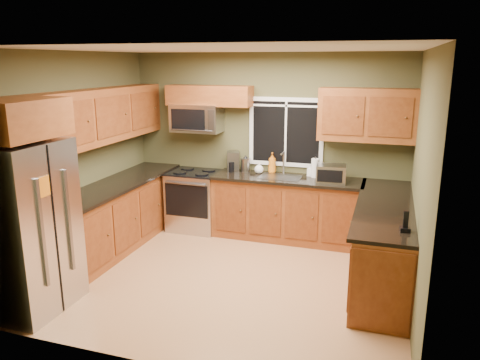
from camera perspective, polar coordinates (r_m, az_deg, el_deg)
The scene contains 29 objects.
floor at distance 5.86m, azimuth -1.55°, elevation -11.74°, with size 4.20×4.20×0.00m, color #AD774C.
ceiling at distance 5.27m, azimuth -1.75°, elevation 15.68°, with size 4.20×4.20×0.00m, color white.
back_wall at distance 7.09m, azimuth 3.23°, elevation 4.36°, with size 4.20×4.20×0.00m, color #4A482A.
front_wall at distance 3.82m, azimuth -10.73°, elevation -4.65°, with size 4.20×4.20×0.00m, color #4A482A.
left_wall at distance 6.41m, azimuth -19.66°, elevation 2.46°, with size 3.60×3.60×0.00m, color #4A482A.
right_wall at distance 5.12m, azimuth 21.10°, elevation -0.51°, with size 3.60×3.60×0.00m, color #4A482A.
window at distance 6.98m, azimuth 5.61°, elevation 5.83°, with size 1.12×0.03×1.02m.
base_cabinets_left at distance 6.84m, azimuth -14.62°, elevation -4.26°, with size 0.60×2.65×0.90m, color brown.
countertop_left at distance 6.70m, azimuth -14.69°, elevation -0.46°, with size 0.65×2.65×0.04m, color black.
base_cabinets_back at distance 6.93m, azimuth 5.82°, elevation -3.59°, with size 2.17×0.60×0.90m, color brown.
countertop_back at distance 6.78m, azimuth 5.87°, elevation 0.12°, with size 2.17×0.65×0.04m, color black.
base_cabinets_peninsula at distance 5.90m, azimuth 17.15°, elevation -7.46°, with size 0.60×2.52×0.90m.
countertop_peninsula at distance 5.75m, azimuth 17.24°, elevation -3.06°, with size 0.65×2.50×0.04m, color black.
upper_cabinets_left at distance 6.61m, azimuth -16.39°, elevation 7.55°, with size 0.33×2.65×0.72m, color brown.
upper_cabinets_back_left at distance 7.11m, azimuth -3.78°, elevation 10.23°, with size 1.30×0.33×0.30m, color brown.
upper_cabinets_back_right at distance 6.64m, azimuth 15.22°, elevation 7.65°, with size 1.30×0.33×0.72m, color brown.
upper_cabinet_over_fridge at distance 5.10m, azimuth -25.89°, elevation 6.76°, with size 0.72×0.90×0.38m, color brown.
refrigerator at distance 5.34m, azimuth -24.57°, elevation -5.32°, with size 0.74×0.90×1.80m.
range at distance 7.33m, azimuth -5.50°, elevation -2.44°, with size 0.76×0.69×0.94m.
microwave at distance 7.19m, azimuth -5.31°, elevation 7.52°, with size 0.76×0.41×0.42m.
sink at distance 6.81m, azimuth 4.96°, elevation 0.50°, with size 0.60×0.42×0.36m.
toaster_oven at distance 6.56m, azimuth 11.05°, elevation 0.75°, with size 0.42×0.34×0.25m.
coffee_maker at distance 7.13m, azimuth -0.88°, elevation 2.21°, with size 0.24×0.28×0.30m.
kettle at distance 7.08m, azimuth 0.69°, elevation 1.95°, with size 0.19×0.19×0.25m.
paper_towel_roll at distance 6.83m, azimuth 9.15°, elevation 1.46°, with size 0.14×0.14×0.30m.
soap_bottle_a at distance 7.02m, azimuth 3.94°, elevation 2.12°, with size 0.12×0.12×0.31m, color orange.
soap_bottle_b at distance 6.89m, azimuth 8.55°, elevation 1.18°, with size 0.08×0.08×0.17m, color white.
soap_bottle_c at distance 6.99m, azimuth 2.33°, elevation 1.52°, with size 0.13×0.13×0.17m, color white.
cordless_phone at distance 4.91m, azimuth 19.50°, elevation -5.22°, with size 0.11×0.11×0.21m.
Camera 1 is at (1.77, -4.96, 2.58)m, focal length 35.00 mm.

